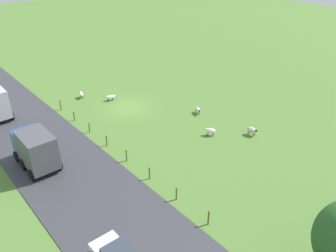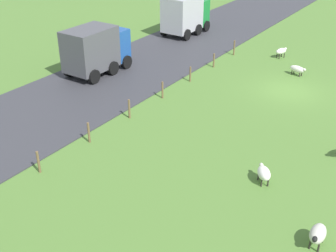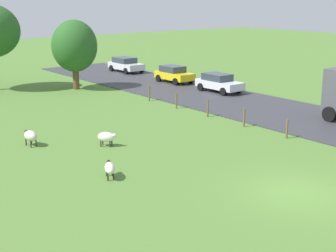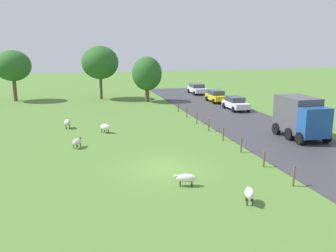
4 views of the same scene
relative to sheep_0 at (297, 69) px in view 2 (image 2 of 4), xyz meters
name	(u,v)px [view 2 (image 2 of 4)]	position (x,y,z in m)	size (l,w,h in m)	color
ground_plane	(289,91)	(-0.52, 2.97, -0.45)	(160.00, 160.00, 0.00)	#517A33
road_strip	(153,59)	(10.35, 2.97, -0.42)	(8.00, 80.00, 0.06)	#38383D
sheep_0	(297,69)	(0.00, 0.00, 0.00)	(1.30, 0.75, 0.69)	silver
sheep_1	(318,234)	(-6.35, 16.00, 0.10)	(0.61, 1.16, 0.84)	beige
sheep_3	(281,51)	(2.32, -2.92, 0.07)	(0.79, 1.15, 0.76)	white
sheep_4	(264,173)	(-3.19, 13.42, 0.06)	(1.00, 1.07, 0.79)	white
fence_post_0	(234,48)	(5.64, -1.44, 0.14)	(0.12, 0.12, 1.19)	brown
fence_post_1	(214,60)	(5.64, 1.86, 0.07)	(0.12, 0.12, 1.05)	brown
fence_post_2	(190,74)	(5.64, 5.17, 0.07)	(0.12, 0.12, 1.05)	brown
fence_post_3	(162,90)	(5.64, 8.47, 0.09)	(0.12, 0.12, 1.09)	brown
fence_post_4	(129,109)	(5.64, 11.78, 0.12)	(0.12, 0.12, 1.15)	brown
fence_post_5	(89,133)	(5.64, 15.08, 0.11)	(0.12, 0.12, 1.13)	brown
fence_post_6	(38,162)	(5.64, 18.38, 0.10)	(0.12, 0.12, 1.10)	brown
truck_0	(185,14)	(11.87, -4.07, 1.42)	(2.62, 4.67, 3.44)	#197F33
truck_1	(96,49)	(11.85, 7.60, 1.36)	(2.60, 4.74, 3.29)	#1E4C99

